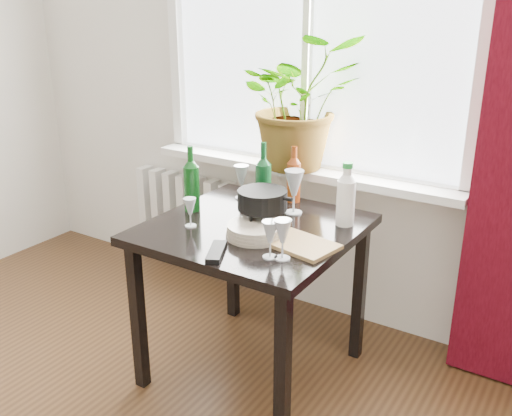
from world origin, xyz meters
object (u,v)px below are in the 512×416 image
Objects in this scene: wineglass_back_center at (294,191)px; tv_remote at (216,252)px; bottle_amber at (294,173)px; fondue_pot at (262,208)px; wineglass_front_left at (190,212)px; cutting_board at (299,244)px; table at (253,244)px; plate_stack at (255,231)px; radiator at (192,219)px; potted_plant at (300,102)px; wine_bottle_left at (191,178)px; wineglass_front_right at (270,239)px; wineglass_back_left at (241,182)px; wine_bottle_right at (263,176)px; cleaning_bottle at (346,194)px; wineglass_far_right at (283,239)px.

wineglass_back_center is 1.14× the size of tv_remote.
bottle_amber is 1.14× the size of fondue_pot.
wineglass_front_left reaches higher than cutting_board.
table is 0.17m from plate_stack.
cutting_board reaches higher than radiator.
potted_plant is 0.81m from plate_stack.
cutting_board is (0.61, -0.09, -0.15)m from wine_bottle_left.
potted_plant reaches higher than wineglass_front_right.
table is 0.18m from fondue_pot.
wineglass_front_right is at bearing -47.29° from wineglass_back_left.
wineglass_front_left is at bearing -51.19° from radiator.
table is at bearing -70.03° from wine_bottle_right.
wineglass_front_right is (0.33, -0.82, -0.36)m from potted_plant.
wineglass_back_center is at bearing -60.58° from bottle_amber.
wine_bottle_left is 0.22m from wineglass_front_left.
cleaning_bottle reaches higher than fondue_pot.
radiator is 3.82× the size of wineglass_back_center.
wine_bottle_left is at bearing 156.36° from wineglass_front_right.
wineglass_back_left is 0.38m from fondue_pot.
wineglass_back_left is at bearing 92.71° from wineglass_front_left.
bottle_amber reaches higher than wineglass_front_left.
wineglass_front_left is (0.63, -0.79, 0.43)m from radiator.
cutting_board is at bearing 20.43° from tv_remote.
wineglass_far_right reaches higher than table.
wineglass_back_left reaches higher than wineglass_front_left.
tv_remote is at bearing -32.95° from wineglass_front_left.
wineglass_far_right is at bearing -96.90° from cleaning_bottle.
wineglass_front_right is 0.93× the size of wineglass_far_right.
radiator is 1.10m from wineglass_front_left.
wineglass_front_left is at bearing -111.49° from wine_bottle_right.
wineglass_far_right is 0.67× the size of fondue_pot.
bottle_amber is at bearing 66.11° from wine_bottle_right.
wine_bottle_right reaches higher than plate_stack.
tv_remote is at bearing -86.28° from bottle_amber.
radiator is 1.38m from cutting_board.
potted_plant is (0.75, -0.05, 0.80)m from radiator.
wineglass_far_right is at bearing -8.11° from wineglass_front_left.
table is 0.46m from cleaning_bottle.
wineglass_back_center is (-0.16, 0.47, 0.03)m from wineglass_front_right.
table is (0.85, -0.63, 0.27)m from radiator.
plate_stack is (0.31, -0.37, -0.06)m from wineglass_back_left.
tv_remote is (0.38, -0.33, -0.14)m from wine_bottle_left.
potted_plant is 0.49m from wineglass_back_left.
tv_remote is at bearing -156.83° from wineglass_front_right.
wineglass_back_center reaches higher than wineglass_front_left.
wineglass_back_left is at bearing 132.71° from wineglass_front_right.
wineglass_front_right is 0.22m from tv_remote.
tv_remote reaches higher than cutting_board.
potted_plant is 0.47m from wine_bottle_right.
wine_bottle_right is 0.19m from wineglass_back_left.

